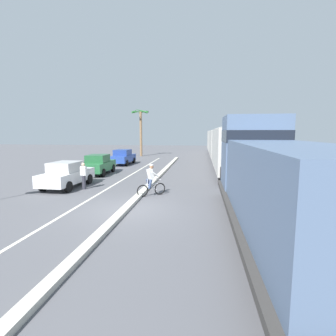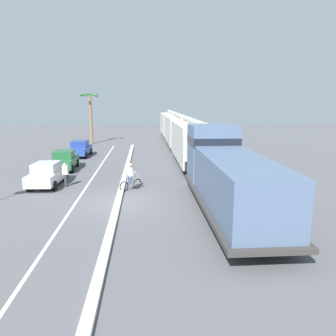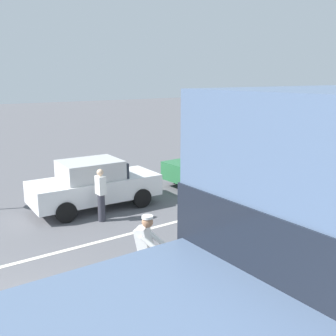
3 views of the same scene
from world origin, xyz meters
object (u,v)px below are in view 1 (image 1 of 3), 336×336
locomotive (271,179)px  parked_car_white (67,175)px  cyclist (151,181)px  palm_tree_near (141,122)px  parked_car_blue (123,157)px  hopper_car_middle (222,144)px  parked_car_green (98,164)px  hopper_car_trailing (217,141)px  hopper_car_lead (232,149)px  pedestrian_by_cars (84,175)px

locomotive → parked_car_white: 12.25m
locomotive → cyclist: 6.71m
palm_tree_near → parked_car_blue: bearing=-87.7°
parked_car_blue → parked_car_white: bearing=-89.6°
hopper_car_middle → parked_car_green: size_ratio=2.48×
locomotive → hopper_car_trailing: (0.00, 35.36, 0.28)m
hopper_car_lead → palm_tree_near: 19.79m
cyclist → pedestrian_by_cars: size_ratio=1.06×
palm_tree_near → pedestrian_by_cars: palm_tree_near is taller
hopper_car_trailing → locomotive: bearing=-90.0°
hopper_car_trailing → cyclist: bearing=-99.4°
locomotive → pedestrian_by_cars: 10.95m
hopper_car_trailing → parked_car_green: bearing=-114.2°
locomotive → parked_car_green: bearing=134.6°
pedestrian_by_cars → locomotive: bearing=-29.2°
parked_car_green → pedestrian_by_cars: 5.90m
cyclist → palm_tree_near: 25.10m
locomotive → palm_tree_near: bearing=111.8°
palm_tree_near → pedestrian_by_cars: 23.27m
hopper_car_lead → cyclist: size_ratio=6.18×
hopper_car_trailing → pedestrian_by_cars: hopper_car_trailing is taller
hopper_car_middle → palm_tree_near: 12.45m
parked_car_white → cyclist: size_ratio=2.48×
locomotive → palm_tree_near: palm_tree_near is taller
hopper_car_middle → cyclist: size_ratio=6.18×
parked_car_white → palm_tree_near: size_ratio=0.62×
parked_car_white → parked_car_blue: (-0.08, 12.07, 0.00)m
locomotive → pedestrian_by_cars: size_ratio=7.17×
cyclist → palm_tree_near: bearing=104.3°
hopper_car_lead → parked_car_green: hopper_car_lead is taller
palm_tree_near → hopper_car_middle: bearing=-21.3°
hopper_car_lead → hopper_car_middle: 11.60m
cyclist → locomotive: bearing=-39.0°
cyclist → pedestrian_by_cars: (-4.37, 1.15, 0.03)m
parked_car_white → parked_car_green: 5.36m
palm_tree_near → locomotive: bearing=-68.2°
locomotive → hopper_car_trailing: bearing=90.0°
locomotive → cyclist: size_ratio=6.77×
parked_car_blue → pedestrian_by_cars: size_ratio=2.62×
hopper_car_trailing → palm_tree_near: size_ratio=1.55×
hopper_car_middle → pedestrian_by_cars: hopper_car_middle is taller
hopper_car_middle → parked_car_white: (-10.80, -18.06, -1.26)m
hopper_car_middle → parked_car_white: hopper_car_middle is taller
hopper_car_lead → pedestrian_by_cars: hopper_car_lead is taller
parked_car_white → pedestrian_by_cars: size_ratio=2.63×
hopper_car_middle → hopper_car_trailing: size_ratio=1.00×
locomotive → parked_car_white: size_ratio=2.73×
hopper_car_middle → parked_car_blue: bearing=-151.2°
locomotive → hopper_car_lead: size_ratio=1.10×
hopper_car_middle → hopper_car_lead: bearing=-90.0°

